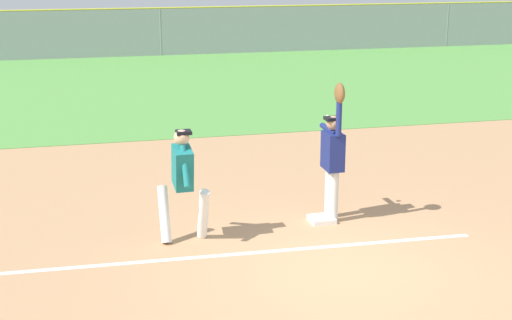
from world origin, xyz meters
name	(u,v)px	position (x,y,z in m)	size (l,w,h in m)	color
ground_plane	(343,271)	(0.00, 0.00, 0.00)	(71.88, 71.88, 0.00)	tan
outfield_grass	(186,85)	(0.00, 14.88, 0.01)	(51.90, 14.19, 0.01)	#549342
chalk_foul_line	(66,268)	(-3.69, 0.98, 0.00)	(12.00, 0.10, 0.01)	white
first_base	(322,219)	(0.31, 1.88, 0.04)	(0.38, 0.38, 0.08)	white
fielder	(333,153)	(0.49, 1.93, 1.12)	(0.28, 0.89, 2.28)	silver
runner	(183,177)	(-1.95, 1.60, 1.00)	(0.73, 0.84, 1.72)	white
baseball	(327,117)	(0.49, 2.25, 1.63)	(0.07, 0.07, 0.07)	white
outfield_fence	(161,32)	(0.00, 21.97, 0.99)	(51.98, 0.08, 1.98)	#93999E
parked_car_silver	(98,30)	(-2.39, 26.39, 0.67)	(4.53, 2.38, 1.25)	#B7B7BC
parked_car_blue	(238,27)	(4.16, 26.11, 0.67)	(4.50, 2.31, 1.25)	#23389E
parked_car_red	(350,26)	(9.67, 25.57, 0.67)	(4.44, 2.20, 1.25)	#B21E1E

